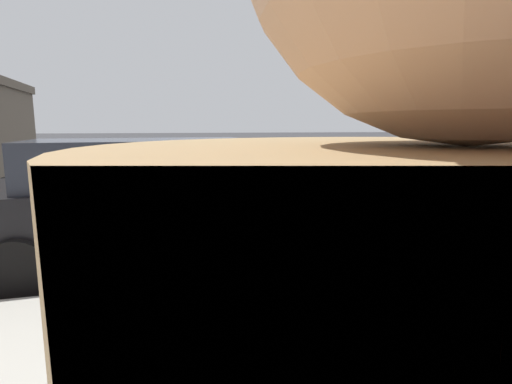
{
  "coord_description": "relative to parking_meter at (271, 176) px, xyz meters",
  "views": [
    {
      "loc": [
        -6.22,
        1.65,
        1.74
      ],
      "look_at": [
        -2.23,
        0.55,
        1.06
      ],
      "focal_mm": 28.0,
      "sensor_mm": 36.0,
      "label": 1
    }
  ],
  "objects": [
    {
      "name": "ground_plane",
      "position": [
        2.59,
        -0.5,
        -1.27
      ],
      "size": [
        220.0,
        220.0,
        0.0
      ],
      "primitive_type": "plane",
      "color": "#2B2B2D"
    },
    {
      "name": "car_black",
      "position": [
        1.66,
        1.05,
        -0.44
      ],
      "size": [
        2.2,
        4.87,
        1.58
      ],
      "rotation": [
        0.0,
        0.0,
        3.18
      ],
      "color": "black",
      "rests_on": "ground_plane"
    },
    {
      "name": "parking_meter",
      "position": [
        0.0,
        0.0,
        0.0
      ],
      "size": [
        0.21,
        0.19,
        1.48
      ],
      "color": "gray",
      "rests_on": "sidewalk"
    }
  ]
}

